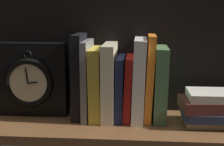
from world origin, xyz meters
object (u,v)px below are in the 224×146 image
(book_yellow_seinlanguage, at_px, (97,83))
(framed_clock, at_px, (31,80))
(book_black_skeptic, at_px, (79,76))
(book_white_catcher, at_px, (139,79))
(book_red_requiem, at_px, (128,87))
(book_stack_side, at_px, (212,108))
(book_green_romantic, at_px, (160,83))
(book_cream_twain, at_px, (110,81))
(book_navy_bierce, at_px, (120,87))
(book_gray_chess, at_px, (88,79))
(book_orange_pandolfini, at_px, (149,77))

(book_yellow_seinlanguage, relative_size, framed_clock, 0.94)
(book_black_skeptic, relative_size, book_white_catcher, 1.05)
(book_red_requiem, bearing_deg, book_stack_side, -9.04)
(book_white_catcher, xyz_separation_m, framed_clock, (-0.33, 0.00, -0.01))
(book_yellow_seinlanguage, relative_size, book_white_catcher, 0.88)
(framed_clock, bearing_deg, book_white_catcher, -0.56)
(book_yellow_seinlanguage, height_order, book_green_romantic, book_green_romantic)
(book_cream_twain, bearing_deg, book_green_romantic, 0.00)
(book_black_skeptic, distance_m, book_navy_bierce, 0.13)
(book_black_skeptic, bearing_deg, book_red_requiem, 0.00)
(book_gray_chess, bearing_deg, book_red_requiem, 0.00)
(book_red_requiem, bearing_deg, book_white_catcher, 0.00)
(book_stack_side, bearing_deg, book_navy_bierce, 171.79)
(book_navy_bierce, relative_size, book_orange_pandolfini, 0.74)
(book_black_skeptic, xyz_separation_m, book_orange_pandolfini, (0.21, 0.00, -0.00))
(book_black_skeptic, height_order, book_orange_pandolfini, book_black_skeptic)
(book_gray_chess, distance_m, framed_clock, 0.18)
(book_orange_pandolfini, relative_size, book_stack_side, 1.39)
(book_white_catcher, relative_size, book_stack_side, 1.33)
(book_white_catcher, height_order, book_green_romantic, book_white_catcher)
(book_cream_twain, relative_size, book_red_requiem, 1.19)
(book_cream_twain, xyz_separation_m, book_red_requiem, (0.06, 0.00, -0.02))
(book_navy_bierce, relative_size, book_green_romantic, 0.86)
(book_orange_pandolfini, height_order, book_stack_side, book_orange_pandolfini)
(book_black_skeptic, height_order, book_yellow_seinlanguage, book_black_skeptic)
(book_stack_side, bearing_deg, book_yellow_seinlanguage, 173.50)
(book_cream_twain, xyz_separation_m, book_white_catcher, (0.09, 0.00, 0.01))
(book_black_skeptic, height_order, book_navy_bierce, book_black_skeptic)
(book_cream_twain, height_order, framed_clock, same)
(book_red_requiem, height_order, book_green_romantic, book_green_romantic)
(book_navy_bierce, xyz_separation_m, book_stack_side, (0.26, -0.04, -0.04))
(book_red_requiem, bearing_deg, book_cream_twain, 180.00)
(book_green_romantic, height_order, framed_clock, framed_clock)
(book_gray_chess, relative_size, book_navy_bierce, 1.25)
(book_yellow_seinlanguage, bearing_deg, book_red_requiem, 0.00)
(book_white_catcher, distance_m, book_green_romantic, 0.06)
(book_navy_bierce, xyz_separation_m, book_orange_pandolfini, (0.09, 0.00, 0.03))
(book_gray_chess, bearing_deg, book_yellow_seinlanguage, 0.00)
(book_gray_chess, height_order, book_navy_bierce, book_gray_chess)
(book_yellow_seinlanguage, xyz_separation_m, framed_clock, (-0.20, 0.00, 0.01))
(book_gray_chess, relative_size, book_orange_pandolfini, 0.93)
(book_navy_bierce, bearing_deg, book_cream_twain, 180.00)
(book_black_skeptic, relative_size, framed_clock, 1.12)
(book_white_catcher, relative_size, book_orange_pandolfini, 0.96)
(book_white_catcher, distance_m, book_orange_pandolfini, 0.03)
(book_yellow_seinlanguage, bearing_deg, book_gray_chess, 180.00)
(framed_clock, bearing_deg, book_stack_side, -4.38)
(book_cream_twain, relative_size, book_orange_pandolfini, 0.89)
(framed_clock, bearing_deg, book_black_skeptic, -1.22)
(book_yellow_seinlanguage, bearing_deg, book_navy_bierce, 0.00)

